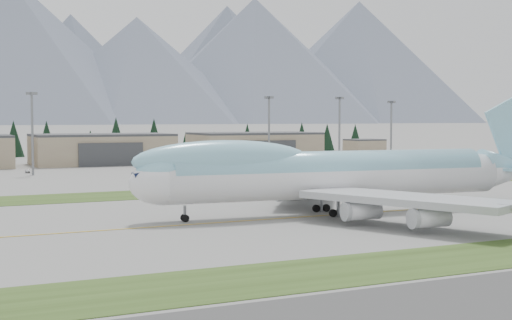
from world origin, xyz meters
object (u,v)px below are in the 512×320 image
service_vehicle_c (273,161)px  service_vehicle_b (180,169)px  hangar_right (255,146)px  boeing_747_freighter (334,173)px  hangar_center (102,149)px  service_vehicle_a (28,173)px

service_vehicle_c → service_vehicle_b: bearing=-126.2°
hangar_right → service_vehicle_c: (2.61, -11.07, -5.39)m
boeing_747_freighter → hangar_right: boeing_747_freighter is taller
hangar_center → service_vehicle_c: (62.61, -11.07, -5.39)m
hangar_right → service_vehicle_a: hangar_right is taller
hangar_center → hangar_right: (60.00, 0.00, 0.00)m
hangar_right → hangar_center: bearing=180.0°
hangar_right → service_vehicle_a: (-89.74, -31.42, -5.39)m
service_vehicle_a → service_vehicle_c: bearing=16.1°
service_vehicle_a → service_vehicle_b: 46.99m
hangar_center → hangar_right: 60.00m
boeing_747_freighter → service_vehicle_a: 122.61m
boeing_747_freighter → hangar_right: bearing=74.5°
hangar_center → hangar_right: size_ratio=1.00×
hangar_right → service_vehicle_c: bearing=-76.7°
hangar_right → service_vehicle_a: 95.24m
hangar_center → boeing_747_freighter: bearing=-88.1°
hangar_center → service_vehicle_c: bearing=-10.0°
hangar_center → hangar_right: bearing=0.0°
boeing_747_freighter → service_vehicle_a: boeing_747_freighter is taller
service_vehicle_a → boeing_747_freighter: bearing=-69.9°
hangar_right → service_vehicle_c: 12.59m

